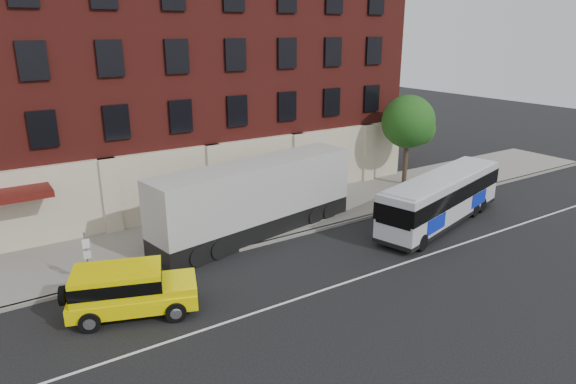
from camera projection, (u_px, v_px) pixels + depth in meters
ground at (336, 293)px, 21.26m from camera, size 120.00×120.00×0.00m
sidewalk at (237, 225)px, 28.42m from camera, size 60.00×6.00×0.15m
kerb at (264, 243)px, 26.02m from camera, size 60.00×0.25×0.15m
lane_line at (329, 288)px, 21.65m from camera, size 60.00×0.12×0.01m
building at (175, 78)px, 32.44m from camera, size 30.00×12.10×15.00m
sign_pole at (87, 256)px, 21.31m from camera, size 0.30×0.20×2.50m
street_tree at (409, 124)px, 34.51m from camera, size 3.60×3.60×6.20m
city_bus at (442, 197)px, 28.34m from camera, size 10.76×4.93×2.89m
yellow_suv at (127, 288)px, 19.37m from camera, size 5.16×3.45×1.93m
shipping_container at (256, 200)px, 26.76m from camera, size 12.14×4.45×3.97m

